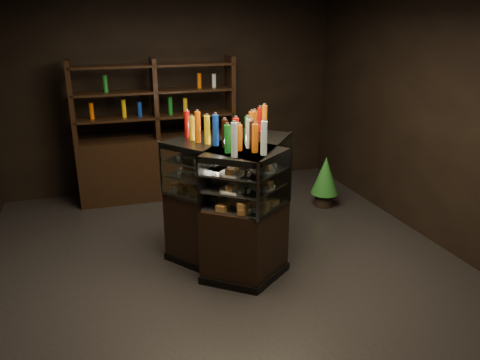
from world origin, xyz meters
name	(u,v)px	position (x,y,z in m)	size (l,w,h in m)	color
ground	(220,257)	(0.00, 0.00, 0.00)	(5.00, 5.00, 0.00)	black
room_shell	(218,80)	(0.00, 0.00, 1.94)	(5.02, 5.02, 3.01)	black
display_case	(236,225)	(0.13, -0.18, 0.45)	(1.48, 1.36, 1.34)	black
food_display	(236,173)	(0.13, -0.18, 1.03)	(1.08, 1.01, 0.42)	#CC7F49
bottles_top	(236,130)	(0.13, -0.18, 1.48)	(0.91, 0.87, 0.30)	yellow
potted_conifer	(325,175)	(1.79, 0.95, 0.46)	(0.38, 0.38, 0.81)	black
back_shelving	(158,157)	(-0.33, 2.05, 0.61)	(2.24, 0.47, 2.00)	black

